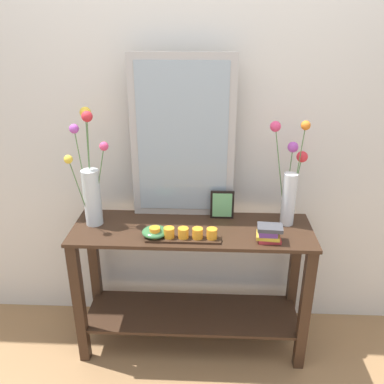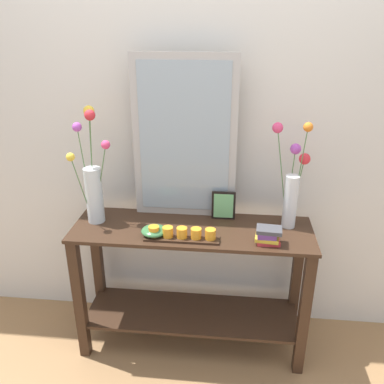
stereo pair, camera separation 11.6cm
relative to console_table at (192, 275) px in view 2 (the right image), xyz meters
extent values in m
cube|color=#997047|center=(0.00, 0.00, -0.50)|extent=(7.00, 6.00, 0.02)
cube|color=silver|center=(0.00, 0.33, 0.86)|extent=(6.40, 0.08, 2.70)
cube|color=#382316|center=(0.00, 0.00, 0.30)|extent=(1.32, 0.42, 0.02)
cube|color=#382316|center=(0.00, 0.00, -0.28)|extent=(1.26, 0.38, 0.02)
cube|color=#382316|center=(-0.62, -0.17, -0.10)|extent=(0.06, 0.06, 0.78)
cube|color=#382316|center=(0.62, -0.17, -0.10)|extent=(0.06, 0.06, 0.78)
cube|color=#382316|center=(-0.62, 0.17, -0.10)|extent=(0.06, 0.06, 0.78)
cube|color=#382316|center=(0.62, 0.17, -0.10)|extent=(0.06, 0.06, 0.78)
cube|color=#B7B2AD|center=(-0.06, 0.18, 0.77)|extent=(0.57, 0.03, 0.91)
cube|color=#9EADB7|center=(-0.06, 0.16, 0.77)|extent=(0.49, 0.00, 0.83)
cylinder|color=silver|center=(-0.55, 0.03, 0.47)|extent=(0.10, 0.10, 0.32)
cylinder|color=#4C753D|center=(-0.60, -0.01, 0.52)|extent=(0.07, 0.06, 0.38)
sphere|color=yellow|center=(-0.63, -0.04, 0.71)|extent=(0.05, 0.05, 0.05)
cylinder|color=#4C753D|center=(-0.56, 0.06, 0.62)|extent=(0.02, 0.05, 0.58)
sphere|color=red|center=(-0.55, 0.08, 0.91)|extent=(0.06, 0.06, 0.06)
cylinder|color=#4C753D|center=(-0.59, 0.05, 0.59)|extent=(0.05, 0.02, 0.52)
sphere|color=#B24CB7|center=(-0.61, 0.06, 0.85)|extent=(0.05, 0.05, 0.05)
cylinder|color=#4C753D|center=(-0.51, 0.02, 0.55)|extent=(0.10, 0.01, 0.43)
sphere|color=#EA4275|center=(-0.46, 0.03, 0.77)|extent=(0.05, 0.05, 0.05)
cylinder|color=#4C753D|center=(-0.56, 0.08, 0.62)|extent=(0.02, 0.13, 0.58)
sphere|color=yellow|center=(-0.57, 0.15, 0.91)|extent=(0.06, 0.06, 0.06)
cylinder|color=silver|center=(0.53, 0.08, 0.46)|extent=(0.08, 0.08, 0.30)
cylinder|color=#4C753D|center=(0.56, 0.09, 0.60)|extent=(0.05, 0.04, 0.54)
sphere|color=orange|center=(0.58, 0.11, 0.87)|extent=(0.05, 0.05, 0.05)
cylinder|color=#4C753D|center=(0.53, 0.13, 0.53)|extent=(0.03, 0.08, 0.40)
sphere|color=#B24CB7|center=(0.54, 0.17, 0.73)|extent=(0.06, 0.06, 0.06)
cylinder|color=#4C753D|center=(0.47, 0.12, 0.59)|extent=(0.09, 0.06, 0.52)
sphere|color=#EA4275|center=(0.43, 0.15, 0.85)|extent=(0.06, 0.06, 0.06)
cylinder|color=#4C753D|center=(0.56, 0.10, 0.51)|extent=(0.06, 0.06, 0.36)
sphere|color=red|center=(0.59, 0.13, 0.69)|extent=(0.06, 0.06, 0.06)
cube|color=#382316|center=(-0.04, -0.13, 0.32)|extent=(0.39, 0.09, 0.01)
cylinder|color=orange|center=(-0.19, -0.13, 0.35)|extent=(0.06, 0.06, 0.05)
cylinder|color=orange|center=(-0.11, -0.13, 0.35)|extent=(0.06, 0.06, 0.05)
cylinder|color=orange|center=(-0.04, -0.13, 0.35)|extent=(0.06, 0.06, 0.05)
cylinder|color=orange|center=(0.03, -0.13, 0.35)|extent=(0.06, 0.06, 0.05)
cylinder|color=orange|center=(0.11, -0.13, 0.35)|extent=(0.06, 0.06, 0.05)
cube|color=black|center=(0.17, 0.13, 0.40)|extent=(0.13, 0.01, 0.17)
cube|color=#78C67C|center=(0.17, 0.13, 0.40)|extent=(0.11, 0.00, 0.14)
cylinder|color=#38703D|center=(-0.19, -0.10, 0.32)|extent=(0.05, 0.05, 0.01)
ellipsoid|color=#38703D|center=(-0.19, -0.10, 0.34)|extent=(0.14, 0.14, 0.04)
cube|color=#C63338|center=(0.41, -0.12, 0.32)|extent=(0.12, 0.08, 0.02)
cube|color=gold|center=(0.40, -0.12, 0.34)|extent=(0.13, 0.10, 0.02)
cube|color=#663884|center=(0.40, -0.13, 0.36)|extent=(0.10, 0.07, 0.03)
cube|color=#424247|center=(0.41, -0.12, 0.39)|extent=(0.13, 0.10, 0.02)
camera|label=1|loc=(0.09, -1.98, 1.39)|focal=38.33mm
camera|label=2|loc=(0.21, -1.97, 1.39)|focal=38.33mm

